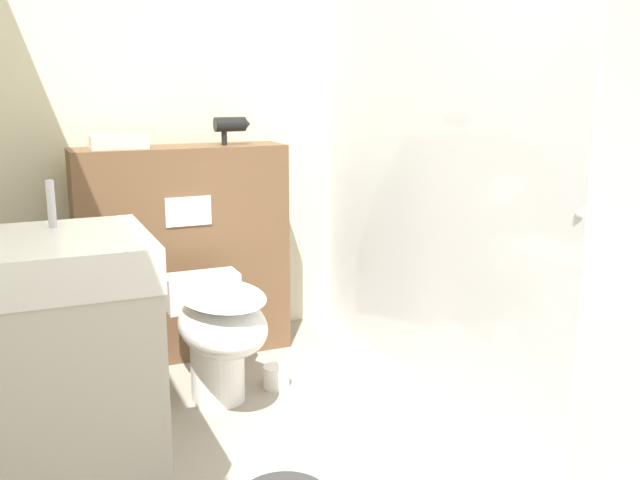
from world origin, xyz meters
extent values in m
cube|color=beige|center=(0.00, 2.31, 1.25)|extent=(8.00, 0.06, 2.50)
cube|color=brown|center=(-0.46, 2.04, 0.53)|extent=(1.04, 0.29, 1.07)
cube|color=white|center=(-0.46, 1.89, 0.77)|extent=(0.22, 0.01, 0.14)
cube|color=silver|center=(0.46, 1.28, 0.99)|extent=(0.01, 2.00, 1.98)
sphere|color=#B2B2B7|center=(0.46, 0.31, 0.95)|extent=(0.04, 0.04, 0.04)
cylinder|color=white|center=(-0.47, 1.42, 0.18)|extent=(0.24, 0.24, 0.35)
ellipsoid|color=white|center=(-0.47, 1.33, 0.38)|extent=(0.36, 0.55, 0.24)
ellipsoid|color=white|center=(-0.47, 1.33, 0.51)|extent=(0.35, 0.54, 0.02)
cube|color=white|center=(-0.47, 1.65, 0.44)|extent=(0.33, 0.15, 0.16)
cube|color=beige|center=(-1.12, 0.61, 0.42)|extent=(0.48, 0.51, 0.83)
cube|color=white|center=(-1.12, 0.61, 0.89)|extent=(0.49, 0.52, 0.12)
cylinder|color=silver|center=(-1.12, 0.76, 1.02)|extent=(0.02, 0.02, 0.14)
cylinder|color=black|center=(-0.21, 2.00, 1.17)|extent=(0.15, 0.07, 0.07)
cone|color=black|center=(-0.12, 2.00, 1.17)|extent=(0.03, 0.06, 0.06)
cylinder|color=black|center=(-0.24, 2.00, 1.11)|extent=(0.03, 0.03, 0.10)
cube|color=beige|center=(-0.75, 2.02, 1.10)|extent=(0.26, 0.13, 0.06)
cylinder|color=white|center=(-0.19, 1.44, 0.05)|extent=(0.12, 0.12, 0.10)
camera|label=1|loc=(-1.22, -1.43, 1.37)|focal=40.00mm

